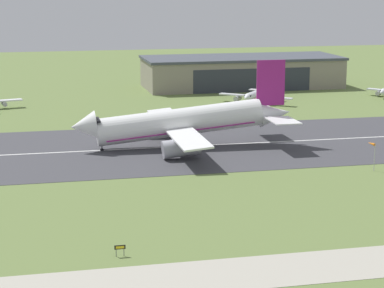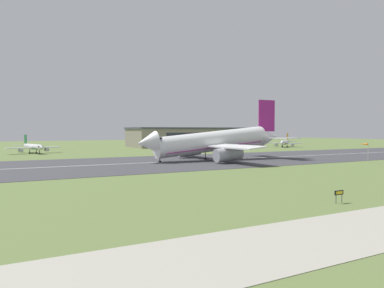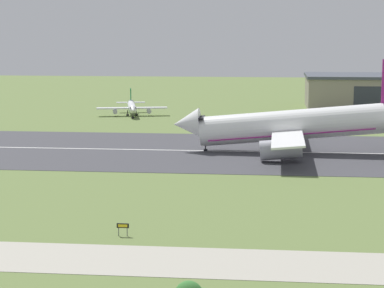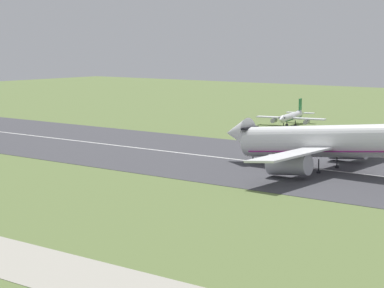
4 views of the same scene
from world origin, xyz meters
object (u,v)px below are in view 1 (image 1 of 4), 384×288
object	(u,v)px
airplane_landing	(181,123)
windsock_pole	(372,145)
runway_sign	(120,248)
airplane_parked_east	(256,95)

from	to	relation	value
airplane_landing	windsock_pole	xyz separation A→B (m)	(33.57, -29.54, -0.58)
runway_sign	windsock_pole	bearing A→B (deg)	33.94
airplane_landing	runway_sign	distance (m)	71.65
airplane_landing	airplane_parked_east	size ratio (longest dim) A/B	2.59
airplane_parked_east	windsock_pole	size ratio (longest dim) A/B	3.51
airplane_parked_east	airplane_landing	bearing A→B (deg)	-122.33
airplane_parked_east	runway_sign	size ratio (longest dim) A/B	12.20
airplane_landing	runway_sign	xyz separation A→B (m)	(-23.09, -67.67, -4.49)
windsock_pole	airplane_landing	bearing A→B (deg)	138.65
windsock_pole	runway_sign	world-z (taller)	windsock_pole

